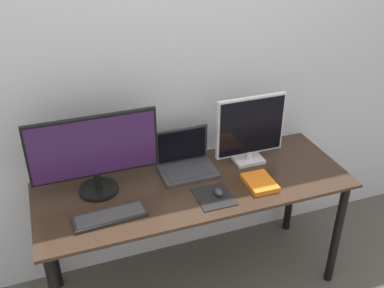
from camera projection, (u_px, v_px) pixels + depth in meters
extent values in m
cube|color=silver|center=(172.00, 67.00, 2.42)|extent=(7.00, 0.05, 2.50)
cube|color=#332319|center=(195.00, 185.00, 2.38)|extent=(1.67, 0.61, 0.02)
cylinder|color=black|center=(337.00, 234.00, 2.59)|extent=(0.05, 0.05, 0.71)
cylinder|color=black|center=(50.00, 240.00, 2.54)|extent=(0.05, 0.05, 0.71)
cylinder|color=black|center=(291.00, 186.00, 3.00)|extent=(0.05, 0.05, 0.71)
cylinder|color=black|center=(99.00, 189.00, 2.32)|extent=(0.20, 0.20, 0.02)
cylinder|color=black|center=(98.00, 180.00, 2.29)|extent=(0.04, 0.04, 0.09)
cube|color=black|center=(93.00, 147.00, 2.20)|extent=(0.64, 0.02, 0.33)
cube|color=#331947|center=(94.00, 148.00, 2.19)|extent=(0.62, 0.01, 0.30)
cube|color=silver|center=(248.00, 160.00, 2.57)|extent=(0.17, 0.12, 0.02)
cylinder|color=silver|center=(249.00, 155.00, 2.55)|extent=(0.04, 0.04, 0.05)
cube|color=silver|center=(250.00, 126.00, 2.46)|extent=(0.40, 0.02, 0.35)
cube|color=black|center=(252.00, 127.00, 2.45)|extent=(0.38, 0.01, 0.32)
cube|color=#333338|center=(188.00, 172.00, 2.46)|extent=(0.30, 0.21, 0.02)
cube|color=#2D2D33|center=(189.00, 172.00, 2.44)|extent=(0.25, 0.12, 0.00)
cube|color=#333338|center=(181.00, 145.00, 2.50)|extent=(0.30, 0.01, 0.21)
cube|color=black|center=(182.00, 146.00, 2.49)|extent=(0.27, 0.00, 0.18)
cube|color=black|center=(110.00, 216.00, 2.13)|extent=(0.36, 0.14, 0.02)
cube|color=#383838|center=(110.00, 215.00, 2.13)|extent=(0.33, 0.12, 0.00)
cube|color=black|center=(214.00, 197.00, 2.28)|extent=(0.18, 0.21, 0.00)
ellipsoid|color=#333333|center=(218.00, 192.00, 2.28)|extent=(0.04, 0.06, 0.03)
cube|color=orange|center=(260.00, 183.00, 2.36)|extent=(0.15, 0.19, 0.03)
cube|color=white|center=(260.00, 183.00, 2.36)|extent=(0.14, 0.19, 0.02)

